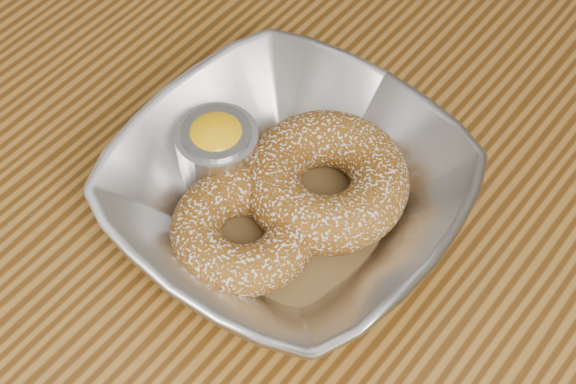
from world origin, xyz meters
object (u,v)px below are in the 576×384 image
Objects in this scene: serving_bowl at (288,195)px; donut_back at (326,181)px; table at (359,277)px; donut_front at (244,230)px; ramekin at (218,150)px.

serving_bowl is 0.03m from donut_back.
donut_back is at bearing -136.99° from table.
donut_back is at bearing 73.68° from donut_front.
ramekin reaches higher than table.
donut_front reaches higher than table.
serving_bowl is at bearing -128.87° from table.
donut_back is (-0.02, -0.02, 0.13)m from table.
donut_back is at bearing 21.41° from ramekin.
ramekin is (-0.06, -0.00, 0.01)m from serving_bowl.
table is 12.94× the size of donut_front.
serving_bowl is at bearing -119.52° from donut_back.
ramekin is at bearing -175.79° from serving_bowl.
ramekin is (-0.09, -0.05, 0.13)m from table.
donut_back is 0.07m from ramekin.
donut_front is (-0.04, -0.08, 0.13)m from table.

